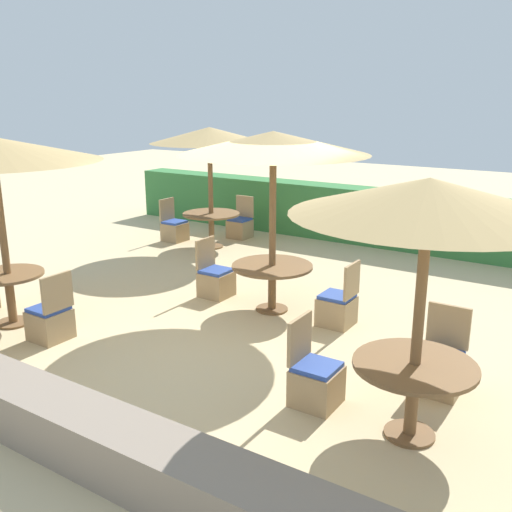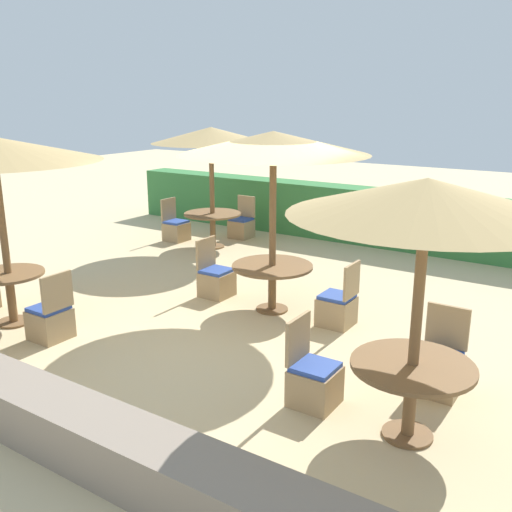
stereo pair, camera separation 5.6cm
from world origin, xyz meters
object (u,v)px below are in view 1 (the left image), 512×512
(patio_chair_center_west, at_px, (215,280))
(parasol_back_left, at_px, (209,136))
(patio_chair_front_left_east, at_px, (51,321))
(patio_chair_back_left_north, at_px, (240,226))
(round_table_center, at_px, (272,273))
(round_table_front_right, at_px, (414,378))
(patio_chair_back_left_west, at_px, (174,229))
(parasol_front_right, at_px, (429,198))
(patio_chair_front_right_west, at_px, (315,381))
(patio_chair_center_east, at_px, (338,307))
(round_table_front_left, at_px, (9,286))
(patio_chair_front_right_north, at_px, (440,368))
(round_table_back_left, at_px, (211,219))
(parasol_center, at_px, (273,144))

(patio_chair_center_west, bearing_deg, parasol_back_left, -141.73)
(patio_chair_front_left_east, distance_m, patio_chair_back_left_north, 6.11)
(patio_chair_front_left_east, height_order, round_table_center, patio_chair_front_left_east)
(round_table_front_right, bearing_deg, patio_chair_back_left_west, 146.22)
(parasol_front_right, relative_size, patio_chair_front_right_west, 2.64)
(patio_chair_back_left_west, bearing_deg, patio_chair_center_west, 50.56)
(patio_chair_center_east, bearing_deg, parasol_back_left, 58.80)
(patio_chair_front_right_west, bearing_deg, round_table_front_left, -85.41)
(parasol_front_right, distance_m, round_table_front_right, 1.67)
(patio_chair_front_right_west, relative_size, patio_chair_front_right_north, 1.00)
(round_table_front_left, distance_m, round_table_front_right, 5.62)
(patio_chair_front_left_east, relative_size, parasol_back_left, 0.37)
(parasol_back_left, height_order, round_table_back_left, parasol_back_left)
(patio_chair_center_east, height_order, patio_chair_front_right_north, same)
(round_table_center, xyz_separation_m, round_table_front_right, (2.81, -2.11, 0.02))
(parasol_back_left, bearing_deg, patio_chair_back_left_north, 88.58)
(patio_chair_front_right_west, xyz_separation_m, patio_chair_front_right_north, (1.01, 0.98, 0.00))
(patio_chair_center_west, xyz_separation_m, parasol_front_right, (3.90, -2.15, 2.01))
(parasol_back_left, bearing_deg, round_table_front_right, -38.24)
(round_table_center, distance_m, patio_chair_back_left_north, 4.62)
(round_table_front_left, bearing_deg, patio_chair_front_right_west, 4.59)
(parasol_center, height_order, patio_chair_front_right_north, parasol_center)
(round_table_center, relative_size, patio_chair_front_right_west, 1.29)
(round_table_center, relative_size, patio_chair_front_right_north, 1.29)
(parasol_front_right, bearing_deg, patio_chair_front_right_north, 90.75)
(parasol_front_right, bearing_deg, parasol_center, 143.13)
(parasol_front_right, bearing_deg, patio_chair_front_left_east, -175.30)
(patio_chair_back_left_west, bearing_deg, patio_chair_front_left_east, 23.43)
(parasol_back_left, relative_size, patio_chair_back_left_north, 2.69)
(round_table_front_left, distance_m, parasol_front_right, 5.88)
(round_table_center, relative_size, patio_chair_back_left_north, 1.29)
(round_table_back_left, distance_m, patio_chair_front_right_north, 6.82)
(patio_chair_center_west, xyz_separation_m, patio_chair_front_right_west, (2.87, -2.12, 0.00))
(patio_chair_back_left_north, height_order, parasol_front_right, parasol_front_right)
(round_table_center, height_order, round_table_back_left, round_table_back_left)
(patio_chair_center_east, distance_m, parasol_back_left, 5.20)
(patio_chair_center_west, height_order, round_table_front_right, patio_chair_center_west)
(patio_chair_front_left_east, distance_m, patio_chair_center_east, 3.88)
(patio_chair_front_right_north, bearing_deg, patio_chair_back_left_west, -27.57)
(patio_chair_back_left_north, height_order, patio_chair_back_left_west, same)
(round_table_front_left, relative_size, patio_chair_center_west, 1.04)
(patio_chair_front_left_east, bearing_deg, round_table_back_left, 12.64)
(round_table_back_left, relative_size, patio_chair_back_left_west, 1.29)
(patio_chair_center_east, height_order, parasol_back_left, parasol_back_left)
(patio_chair_front_left_east, relative_size, patio_chair_center_west, 1.00)
(patio_chair_back_left_west, relative_size, patio_chair_front_right_north, 1.00)
(patio_chair_front_left_east, xyz_separation_m, parasol_front_right, (4.70, 0.39, 2.01))
(round_table_center, relative_size, parasol_front_right, 0.49)
(round_table_front_left, distance_m, patio_chair_front_left_east, 0.96)
(patio_chair_front_left_east, relative_size, patio_chair_back_left_west, 1.00)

